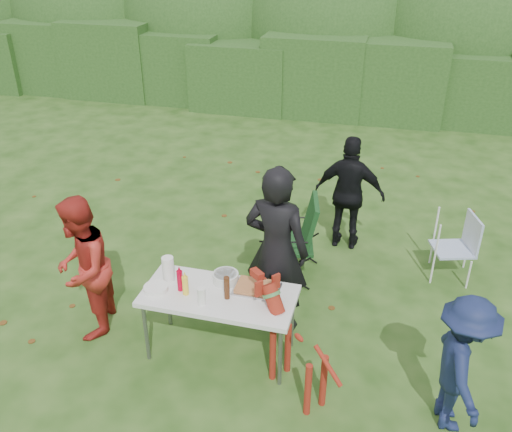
% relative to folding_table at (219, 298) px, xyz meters
% --- Properties ---
extents(ground, '(80.00, 80.00, 0.00)m').
position_rel_folding_table_xyz_m(ground, '(-0.40, 0.22, -0.69)').
color(ground, '#1E4211').
extents(hedge_row, '(22.00, 1.40, 1.70)m').
position_rel_folding_table_xyz_m(hedge_row, '(-0.40, 8.22, 0.16)').
color(hedge_row, '#23471C').
rests_on(hedge_row, ground).
extents(shrub_backdrop, '(20.00, 2.60, 3.20)m').
position_rel_folding_table_xyz_m(shrub_backdrop, '(-0.40, 9.82, 0.91)').
color(shrub_backdrop, '#3D6628').
rests_on(shrub_backdrop, ground).
extents(folding_table, '(1.50, 0.70, 0.74)m').
position_rel_folding_table_xyz_m(folding_table, '(0.00, 0.00, 0.00)').
color(folding_table, silver).
rests_on(folding_table, ground).
extents(person_cook, '(0.75, 0.55, 1.89)m').
position_rel_folding_table_xyz_m(person_cook, '(0.44, 0.59, 0.26)').
color(person_cook, black).
rests_on(person_cook, ground).
extents(person_red_jacket, '(0.78, 0.90, 1.58)m').
position_rel_folding_table_xyz_m(person_red_jacket, '(-1.47, -0.01, 0.10)').
color(person_red_jacket, '#AB2720').
rests_on(person_red_jacket, ground).
extents(person_black_puffy, '(0.94, 0.44, 1.57)m').
position_rel_folding_table_xyz_m(person_black_puffy, '(1.00, 2.44, 0.10)').
color(person_black_puffy, black).
rests_on(person_black_puffy, ground).
extents(child, '(0.65, 0.94, 1.33)m').
position_rel_folding_table_xyz_m(child, '(2.23, -0.32, -0.02)').
color(child, '#151F45').
rests_on(child, ground).
extents(dog, '(1.07, 0.99, 0.99)m').
position_rel_folding_table_xyz_m(dog, '(0.85, -0.32, -0.19)').
color(dog, maroon).
rests_on(dog, ground).
extents(camping_chair, '(0.80, 0.80, 1.08)m').
position_rel_folding_table_xyz_m(camping_chair, '(0.38, 1.51, -0.15)').
color(camping_chair, '#163F1A').
rests_on(camping_chair, ground).
extents(lawn_chair, '(0.62, 0.62, 0.84)m').
position_rel_folding_table_xyz_m(lawn_chair, '(2.32, 2.04, -0.27)').
color(lawn_chair, '#5274B5').
rests_on(lawn_chair, ground).
extents(food_tray, '(0.45, 0.30, 0.02)m').
position_rel_folding_table_xyz_m(food_tray, '(0.34, 0.15, 0.06)').
color(food_tray, '#B7B7BA').
rests_on(food_tray, folding_table).
extents(focaccia_bread, '(0.40, 0.26, 0.04)m').
position_rel_folding_table_xyz_m(focaccia_bread, '(0.34, 0.15, 0.09)').
color(focaccia_bread, '#B5713F').
rests_on(focaccia_bread, food_tray).
extents(mustard_bottle, '(0.06, 0.06, 0.20)m').
position_rel_folding_table_xyz_m(mustard_bottle, '(-0.31, -0.08, 0.15)').
color(mustard_bottle, yellow).
rests_on(mustard_bottle, folding_table).
extents(ketchup_bottle, '(0.06, 0.06, 0.22)m').
position_rel_folding_table_xyz_m(ketchup_bottle, '(-0.38, -0.03, 0.16)').
color(ketchup_bottle, '#B2001D').
rests_on(ketchup_bottle, folding_table).
extents(beer_bottle, '(0.06, 0.06, 0.24)m').
position_rel_folding_table_xyz_m(beer_bottle, '(0.10, -0.04, 0.17)').
color(beer_bottle, '#47230F').
rests_on(beer_bottle, folding_table).
extents(paper_towel_roll, '(0.12, 0.12, 0.26)m').
position_rel_folding_table_xyz_m(paper_towel_roll, '(-0.56, 0.10, 0.18)').
color(paper_towel_roll, white).
rests_on(paper_towel_roll, folding_table).
extents(cup_stack, '(0.08, 0.08, 0.18)m').
position_rel_folding_table_xyz_m(cup_stack, '(-0.11, -0.19, 0.14)').
color(cup_stack, white).
rests_on(cup_stack, folding_table).
extents(pasta_bowl, '(0.26, 0.26, 0.10)m').
position_rel_folding_table_xyz_m(pasta_bowl, '(0.00, 0.21, 0.10)').
color(pasta_bowl, silver).
rests_on(pasta_bowl, folding_table).
extents(plate_stack, '(0.24, 0.24, 0.05)m').
position_rel_folding_table_xyz_m(plate_stack, '(-0.61, -0.11, 0.08)').
color(plate_stack, white).
rests_on(plate_stack, folding_table).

